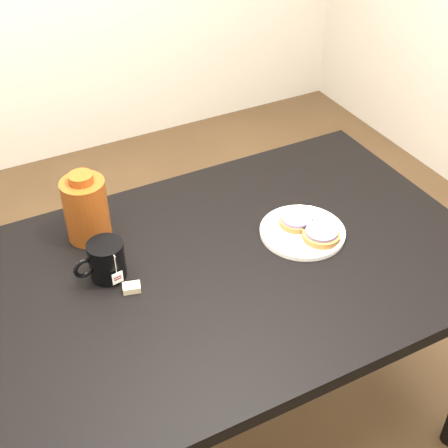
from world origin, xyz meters
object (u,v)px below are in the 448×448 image
object	(u,v)px
plate	(302,231)
teabag_pouch	(132,288)
bagel_package	(86,209)
mug	(106,260)
bagel_back	(296,220)
table	(228,286)
bagel_front	(321,234)

from	to	relation	value
plate	teabag_pouch	bearing A→B (deg)	179.09
bagel_package	mug	bearing A→B (deg)	-93.43
plate	bagel_back	world-z (taller)	bagel_back
bagel_package	table	bearing A→B (deg)	-44.36
table	bagel_package	distance (m)	0.45
table	bagel_back	world-z (taller)	bagel_back
mug	table	bearing A→B (deg)	-27.14
table	bagel_package	bearing A→B (deg)	135.64
bagel_front	mug	size ratio (longest dim) A/B	0.95
table	bagel_back	bearing A→B (deg)	10.74
table	plate	size ratio (longest dim) A/B	5.77
table	bagel_front	world-z (taller)	bagel_front
bagel_front	table	bearing A→B (deg)	171.84
table	bagel_package	xyz separation A→B (m)	(-0.29, 0.29, 0.18)
mug	bagel_package	distance (m)	0.19
bagel_back	bagel_front	distance (m)	0.09
teabag_pouch	bagel_package	size ratio (longest dim) A/B	0.22
bagel_back	bagel_front	world-z (taller)	same
plate	bagel_package	world-z (taller)	bagel_package
bagel_front	bagel_package	xyz separation A→B (m)	(-0.56, 0.33, 0.07)
bagel_back	teabag_pouch	world-z (taller)	bagel_back
table	bagel_back	size ratio (longest dim) A/B	12.57
bagel_front	bagel_package	size ratio (longest dim) A/B	0.67
bagel_back	bagel_package	size ratio (longest dim) A/B	0.54
table	bagel_front	xyz separation A→B (m)	(0.27, -0.04, 0.11)
teabag_pouch	bagel_package	world-z (taller)	bagel_package
bagel_front	mug	world-z (taller)	mug
bagel_back	teabag_pouch	xyz separation A→B (m)	(-0.51, -0.02, -0.02)
bagel_back	mug	world-z (taller)	mug
plate	bagel_back	distance (m)	0.04
mug	plate	bearing A→B (deg)	-17.58
table	mug	world-z (taller)	mug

